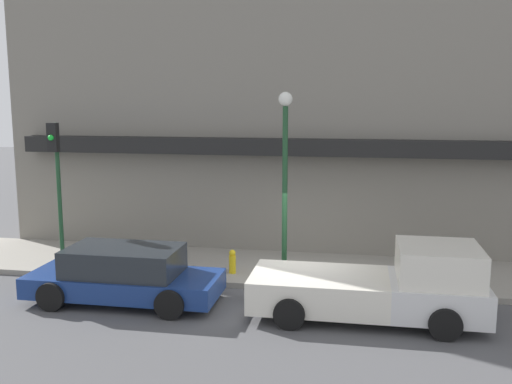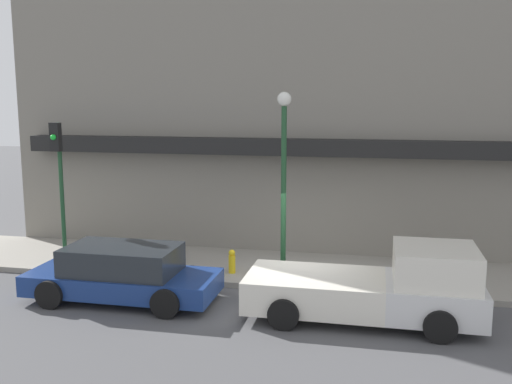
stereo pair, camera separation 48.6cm
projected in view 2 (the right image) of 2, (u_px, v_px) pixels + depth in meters
The scene contains 8 objects.
ground_plane at pixel (293, 293), 14.58m from camera, with size 80.00×80.00×0.00m, color #4C4C4F.
sidewalk at pixel (302, 271), 16.19m from camera, with size 36.00×3.38×0.15m.
building at pixel (317, 76), 18.37m from camera, with size 19.80×3.80×11.31m.
pickup_truck at pixel (379, 287), 12.66m from camera, with size 5.18×2.19×1.73m.
parked_car at pixel (123, 274), 13.94m from camera, with size 4.66×2.01×1.36m.
fire_hydrant at pixel (232, 261), 15.67m from camera, with size 0.19×0.19×0.66m.
street_lamp at pixel (284, 163), 14.57m from camera, with size 0.36×0.36×4.92m.
traffic_light at pixel (59, 169), 16.11m from camera, with size 0.28×0.42×4.10m.
Camera 2 is at (1.99, -13.87, 4.87)m, focal length 40.00 mm.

